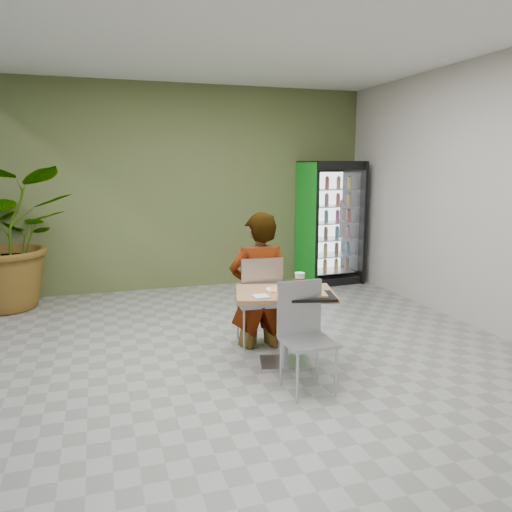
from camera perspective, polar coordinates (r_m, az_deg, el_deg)
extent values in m
plane|color=gray|center=(5.00, -0.77, -12.58)|extent=(7.00, 7.00, 0.00)
cube|color=#A06E44|center=(4.83, 3.31, -4.28)|extent=(1.07, 0.87, 0.04)
cylinder|color=#A5A7A9|center=(4.93, 3.27, -8.50)|extent=(0.09, 0.09, 0.71)
cube|color=#A5A7A9|center=(5.05, 3.23, -12.13)|extent=(0.55, 0.48, 0.04)
cube|color=#A5A7A9|center=(5.47, 0.20, -5.31)|extent=(0.48, 0.48, 0.03)
cube|color=#A5A7A9|center=(5.20, 0.71, -3.13)|extent=(0.44, 0.07, 0.53)
cylinder|color=#A5A7A9|center=(5.75, 1.63, -6.98)|extent=(0.03, 0.03, 0.47)
cylinder|color=#A5A7A9|center=(5.68, -2.11, -7.23)|extent=(0.03, 0.03, 0.47)
cylinder|color=#A5A7A9|center=(5.41, 2.63, -8.14)|extent=(0.03, 0.03, 0.47)
cylinder|color=#A5A7A9|center=(5.32, -1.36, -8.42)|extent=(0.03, 0.03, 0.47)
cube|color=#A5A7A9|center=(4.38, 6.00, -9.73)|extent=(0.43, 0.43, 0.03)
cube|color=#A5A7A9|center=(4.47, 4.97, -5.93)|extent=(0.42, 0.04, 0.50)
cylinder|color=#A5A7A9|center=(4.24, 4.75, -13.65)|extent=(0.02, 0.02, 0.45)
cylinder|color=#A5A7A9|center=(4.39, 9.14, -12.91)|extent=(0.02, 0.02, 0.45)
cylinder|color=#A5A7A9|center=(4.54, 2.88, -11.95)|extent=(0.02, 0.02, 0.45)
cylinder|color=#A5A7A9|center=(4.68, 7.03, -11.34)|extent=(0.02, 0.02, 0.45)
imported|color=black|center=(5.39, 0.36, -4.31)|extent=(0.69, 0.48, 1.77)
cylinder|color=silver|center=(4.87, 2.52, -3.85)|extent=(0.23, 0.23, 0.01)
cylinder|color=silver|center=(4.87, 5.01, -2.97)|extent=(0.09, 0.09, 0.16)
cylinder|color=red|center=(4.87, 5.01, -3.02)|extent=(0.09, 0.09, 0.09)
cylinder|color=silver|center=(4.85, 5.03, -1.99)|extent=(0.10, 0.10, 0.01)
cube|color=silver|center=(4.59, 0.55, -4.66)|extent=(0.14, 0.14, 0.02)
cube|color=black|center=(4.60, 6.01, -4.61)|extent=(0.54, 0.45, 0.03)
cube|color=black|center=(8.47, 8.50, 3.81)|extent=(0.97, 0.78, 2.02)
cube|color=#179721|center=(8.28, 5.63, 3.73)|extent=(0.07, 0.69, 1.98)
cube|color=silver|center=(8.16, 9.57, 3.68)|extent=(0.73, 0.07, 1.62)
imported|color=#2E6428|center=(7.59, -26.54, 1.87)|extent=(1.83, 1.61, 1.96)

